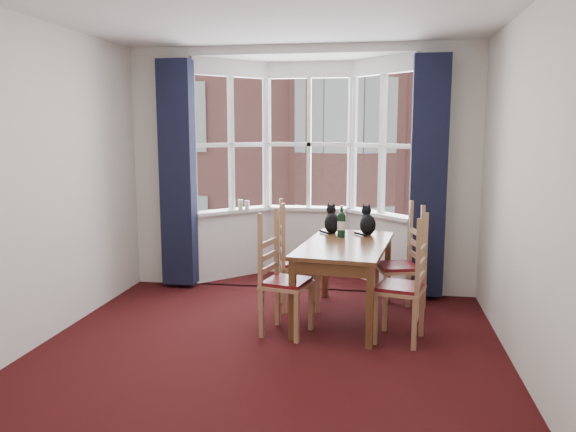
% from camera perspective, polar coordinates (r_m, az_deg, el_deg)
% --- Properties ---
extents(floor, '(4.50, 4.50, 0.00)m').
position_cam_1_polar(floor, '(4.65, -2.80, -14.91)').
color(floor, black).
rests_on(floor, ground).
extents(wall_left, '(0.00, 4.50, 4.50)m').
position_cam_1_polar(wall_left, '(5.09, -25.52, 2.68)').
color(wall_left, silver).
rests_on(wall_left, floor).
extents(wall_right, '(0.00, 4.50, 4.50)m').
position_cam_1_polar(wall_right, '(4.32, 23.95, 1.83)').
color(wall_right, silver).
rests_on(wall_right, floor).
extents(wall_near, '(4.00, 0.00, 4.00)m').
position_cam_1_polar(wall_near, '(2.16, -15.74, -4.07)').
color(wall_near, silver).
rests_on(wall_near, floor).
extents(wall_back_pier_left, '(0.70, 0.12, 2.80)m').
position_cam_1_polar(wall_back_pier_left, '(6.91, -12.41, 4.73)').
color(wall_back_pier_left, silver).
rests_on(wall_back_pier_left, floor).
extents(wall_back_pier_right, '(0.70, 0.12, 2.80)m').
position_cam_1_polar(wall_back_pier_right, '(6.47, 15.98, 4.33)').
color(wall_back_pier_right, silver).
rests_on(wall_back_pier_right, floor).
extents(bay_window, '(2.76, 0.94, 2.80)m').
position_cam_1_polar(bay_window, '(6.99, 1.88, 4.97)').
color(bay_window, white).
rests_on(bay_window, floor).
extents(curtain_left, '(0.38, 0.22, 2.60)m').
position_cam_1_polar(curtain_left, '(6.67, -11.13, 4.20)').
color(curtain_left, '#161932').
rests_on(curtain_left, floor).
extents(curtain_right, '(0.38, 0.22, 2.60)m').
position_cam_1_polar(curtain_right, '(6.27, 14.05, 3.81)').
color(curtain_right, '#161932').
rests_on(curtain_right, floor).
extents(dining_table, '(0.96, 1.55, 0.77)m').
position_cam_1_polar(dining_table, '(5.52, 5.84, -3.68)').
color(dining_table, brown).
rests_on(dining_table, floor).
extents(chair_left_near, '(0.49, 0.50, 0.92)m').
position_cam_1_polar(chair_left_near, '(5.19, -1.07, -6.81)').
color(chair_left_near, '#A2744F').
rests_on(chair_left_near, floor).
extents(chair_left_far, '(0.49, 0.50, 0.92)m').
position_cam_1_polar(chair_left_far, '(5.88, 0.28, -4.92)').
color(chair_left_far, '#A2744F').
rests_on(chair_left_far, floor).
extents(chair_right_near, '(0.49, 0.50, 0.92)m').
position_cam_1_polar(chair_right_near, '(5.07, 12.31, -7.37)').
color(chair_right_near, '#A2744F').
rests_on(chair_right_near, floor).
extents(chair_right_far, '(0.49, 0.51, 0.92)m').
position_cam_1_polar(chair_right_far, '(5.85, 11.95, -5.20)').
color(chair_right_far, '#A2744F').
rests_on(chair_right_far, floor).
extents(cat_left, '(0.21, 0.26, 0.32)m').
position_cam_1_polar(cat_left, '(6.00, 4.49, -0.57)').
color(cat_left, black).
rests_on(cat_left, dining_table).
extents(cat_right, '(0.22, 0.27, 0.33)m').
position_cam_1_polar(cat_right, '(5.94, 8.08, -0.71)').
color(cat_right, black).
rests_on(cat_right, dining_table).
extents(wine_bottle, '(0.08, 0.08, 0.33)m').
position_cam_1_polar(wine_bottle, '(5.77, 5.46, -0.75)').
color(wine_bottle, black).
rests_on(wine_bottle, dining_table).
extents(candle_tall, '(0.06, 0.06, 0.13)m').
position_cam_1_polar(candle_tall, '(7.03, -4.86, 1.15)').
color(candle_tall, white).
rests_on(candle_tall, bay_window).
extents(candle_short, '(0.06, 0.06, 0.11)m').
position_cam_1_polar(candle_short, '(7.05, -4.18, 1.12)').
color(candle_short, white).
rests_on(candle_short, bay_window).
extents(street, '(80.00, 80.00, 0.00)m').
position_cam_1_polar(street, '(37.26, 7.77, -3.43)').
color(street, '#333335').
rests_on(street, ground).
extents(tenement_building, '(18.40, 7.80, 15.20)m').
position_cam_1_polar(tenement_building, '(18.19, 6.57, 7.93)').
color(tenement_building, '#9B5A50').
rests_on(tenement_building, street).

